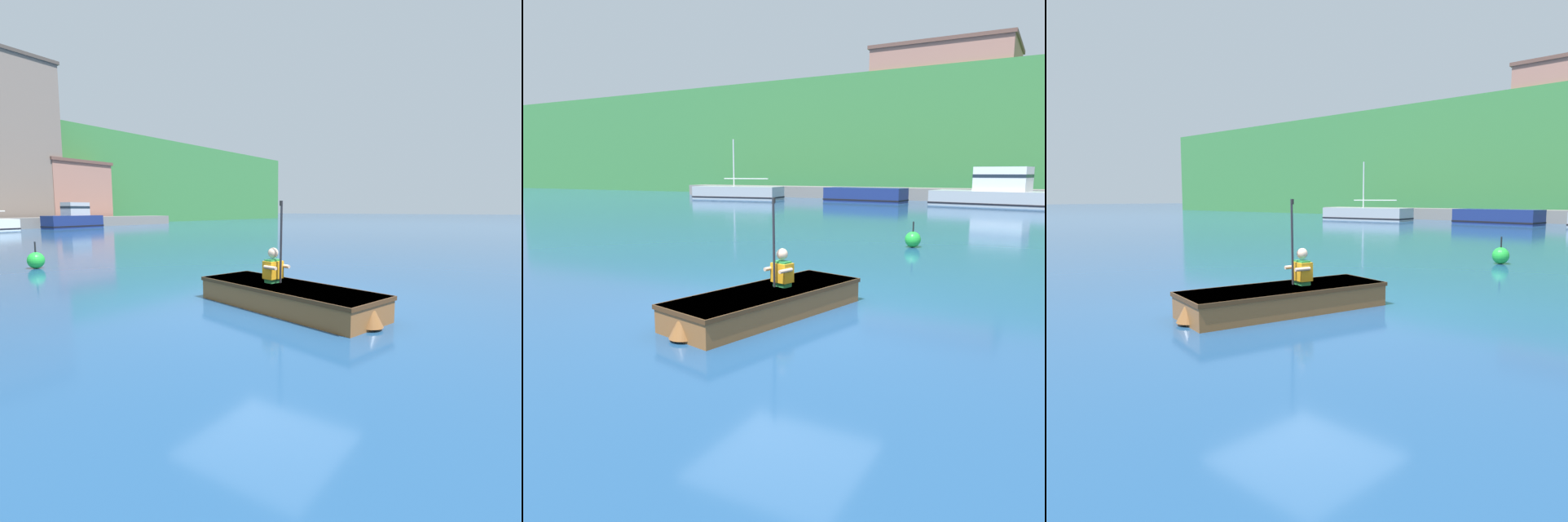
% 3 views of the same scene
% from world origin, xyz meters
% --- Properties ---
extents(ground_plane, '(300.00, 300.00, 0.00)m').
position_xyz_m(ground_plane, '(0.00, 0.00, 0.00)').
color(ground_plane, navy).
extents(moored_boat_dock_west_inner, '(7.15, 3.27, 4.58)m').
position_xyz_m(moored_boat_dock_west_inner, '(-18.84, 27.01, 0.46)').
color(moored_boat_dock_west_inner, '#9EA3A8').
rests_on(moored_boat_dock_west_inner, ground).
extents(moored_boat_dock_center_far, '(5.80, 2.39, 1.00)m').
position_xyz_m(moored_boat_dock_center_far, '(-8.59, 27.65, 0.47)').
color(moored_boat_dock_center_far, navy).
rests_on(moored_boat_dock_center_far, ground).
extents(rowboat_foreground, '(1.80, 3.38, 0.38)m').
position_xyz_m(rowboat_foreground, '(-0.10, -0.43, 0.22)').
color(rowboat_foreground, brown).
rests_on(rowboat_foreground, ground).
extents(person_paddler, '(0.41, 0.39, 1.33)m').
position_xyz_m(person_paddler, '(-0.02, -0.09, 0.65)').
color(person_paddler, '#267F3F').
rests_on(person_paddler, rowboat_foreground).
extents(channel_buoy, '(0.44, 0.44, 0.72)m').
position_xyz_m(channel_buoy, '(0.01, 7.47, 0.22)').
color(channel_buoy, green).
rests_on(channel_buoy, ground).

